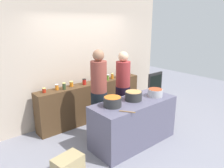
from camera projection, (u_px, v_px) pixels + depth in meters
ground at (123, 136)px, 4.56m from camera, size 12.00×12.00×0.00m
storefront_wall at (82, 56)px, 5.21m from camera, size 4.80×0.12×3.00m
display_shelf at (92, 101)px, 5.24m from camera, size 2.70×0.36×0.91m
prep_table at (134, 122)px, 4.21m from camera, size 1.70×0.70×0.86m
preserve_jar_0 at (44, 90)px, 4.41m from camera, size 0.07×0.07×0.10m
preserve_jar_1 at (57, 87)px, 4.58m from camera, size 0.08×0.08×0.12m
preserve_jar_2 at (64, 86)px, 4.61m from camera, size 0.07×0.07×0.14m
preserve_jar_3 at (71, 84)px, 4.82m from camera, size 0.09×0.09×0.12m
preserve_jar_4 at (84, 82)px, 4.95m from camera, size 0.09×0.09×0.13m
preserve_jar_5 at (102, 79)px, 5.21m from camera, size 0.08×0.08×0.14m
preserve_jar_6 at (108, 77)px, 5.32m from camera, size 0.07×0.07×0.14m
preserve_jar_7 at (112, 76)px, 5.46m from camera, size 0.07×0.07×0.13m
preserve_jar_8 at (119, 75)px, 5.54m from camera, size 0.08×0.08×0.15m
preserve_jar_9 at (121, 74)px, 5.72m from camera, size 0.07×0.07×0.11m
preserve_jar_10 at (126, 74)px, 5.71m from camera, size 0.08×0.08×0.13m
cooking_pot_left at (112, 102)px, 3.82m from camera, size 0.32×0.32×0.17m
cooking_pot_center at (133, 96)px, 4.13m from camera, size 0.32×0.32×0.17m
cooking_pot_right at (155, 93)px, 4.34m from camera, size 0.29×0.29×0.15m
wooden_spoon at (127, 112)px, 3.60m from camera, size 0.17×0.24×0.02m
cook_with_tongs at (99, 99)px, 4.29m from camera, size 0.32×0.32×1.80m
cook_in_cap at (123, 92)px, 4.91m from camera, size 0.33×0.33×1.68m
bread_crate at (68, 164)px, 3.46m from camera, size 0.51×0.38×0.26m
chalkboard_sign at (155, 90)px, 5.91m from camera, size 0.52×0.05×0.98m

